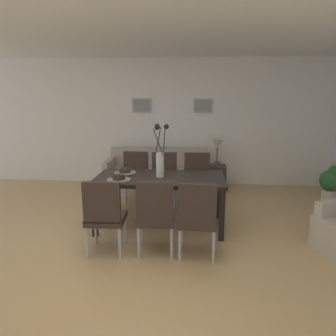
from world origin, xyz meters
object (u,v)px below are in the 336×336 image
object	(u,v)px
dining_chair_near_left	(104,213)
dining_chair_mid_right	(197,178)
dining_chair_mid_left	(197,216)
centerpiece_vase	(160,157)
dining_chair_near_right	(135,177)
table_lamp	(217,146)
dining_chair_far_right	(164,178)
dining_table	(160,182)
bowl_near_left	(119,177)
dining_chair_far_left	(155,213)
sofa	(158,176)
bowl_near_right	(125,170)
framed_picture_left	(142,106)
framed_picture_center	(203,106)
potted_plant	(331,182)
side_table	(216,178)

from	to	relation	value
dining_chair_near_left	dining_chair_mid_right	bearing A→B (deg)	58.22
dining_chair_mid_left	centerpiece_vase	size ratio (longest dim) A/B	1.25
dining_chair_near_right	table_lamp	xyz separation A→B (m)	(1.44, 0.99, 0.38)
dining_chair_near_left	dining_chair_far_right	bearing A→B (deg)	72.83
dining_table	bowl_near_left	xyz separation A→B (m)	(-0.54, -0.21, 0.12)
dining_chair_near_right	dining_chair_far_left	xyz separation A→B (m)	(0.56, -1.72, 0.00)
dining_chair_mid_right	sofa	world-z (taller)	dining_chair_mid_right
table_lamp	dining_table	bearing A→B (deg)	-116.06
dining_chair_mid_right	centerpiece_vase	world-z (taller)	centerpiece_vase
dining_chair_far_left	bowl_near_right	bearing A→B (deg)	118.54
framed_picture_left	framed_picture_center	xyz separation A→B (m)	(1.26, 0.00, 0.00)
centerpiece_vase	potted_plant	world-z (taller)	centerpiece_vase
dining_chair_mid_left	dining_chair_mid_right	distance (m)	1.74
dining_chair_far_right	potted_plant	bearing A→B (deg)	9.53
centerpiece_vase	dining_table	bearing A→B (deg)	-124.65
dining_chair_near_right	framed_picture_center	size ratio (longest dim) A/B	2.38
framed_picture_left	potted_plant	distance (m)	3.87
dining_chair_mid_left	table_lamp	xyz separation A→B (m)	(0.39, 2.75, 0.38)
dining_chair_near_left	side_table	distance (m)	3.14
dining_chair_near_right	dining_chair_far_right	bearing A→B (deg)	-3.20
bowl_near_left	sofa	world-z (taller)	bowl_near_left
potted_plant	dining_chair_far_left	bearing A→B (deg)	-142.44
dining_chair_mid_right	framed_picture_left	distance (m)	2.25
dining_table	bowl_near_right	bearing A→B (deg)	158.93
dining_chair_near_left	framed_picture_center	world-z (taller)	framed_picture_center
bowl_near_right	sofa	world-z (taller)	bowl_near_right
bowl_near_left	table_lamp	size ratio (longest dim) A/B	0.33
bowl_near_right	potted_plant	world-z (taller)	bowl_near_right
framed_picture_center	potted_plant	xyz separation A→B (m)	(2.24, -1.08, -1.27)
dining_chair_near_left	table_lamp	distance (m)	3.15
dining_table	sofa	xyz separation A→B (m)	(-0.24, 1.89, -0.38)
bowl_near_left	potted_plant	world-z (taller)	bowl_near_left
dining_chair_mid_right	bowl_near_left	size ratio (longest dim) A/B	5.41
dining_chair_near_left	framed_picture_left	xyz separation A→B (m)	(-0.07, 3.31, 1.13)
dining_chair_far_left	bowl_near_right	size ratio (longest dim) A/B	5.41
bowl_near_left	potted_plant	xyz separation A→B (m)	(3.41, 1.55, -0.41)
dining_chair_far_right	dining_chair_mid_left	xyz separation A→B (m)	(0.54, -1.74, 0.00)
side_table	framed_picture_center	bearing A→B (deg)	117.16
side_table	potted_plant	size ratio (longest dim) A/B	0.78
dining_chair_far_left	dining_chair_mid_right	xyz separation A→B (m)	(0.49, 1.70, 0.00)
dining_table	dining_chair_far_right	distance (m)	0.87
framed_picture_left	side_table	bearing A→B (deg)	-19.56
dining_chair_near_left	framed_picture_left	bearing A→B (deg)	91.21
dining_chair_near_left	centerpiece_vase	xyz separation A→B (m)	(0.56, 0.90, 0.51)
dining_chair_near_left	side_table	bearing A→B (deg)	61.90
framed_picture_center	bowl_near_left	bearing A→B (deg)	-114.07
sofa	framed_picture_center	distance (m)	1.70
bowl_near_right	framed_picture_center	bearing A→B (deg)	62.04
dining_chair_far_right	side_table	xyz separation A→B (m)	(0.93, 1.01, -0.25)
side_table	framed_picture_left	size ratio (longest dim) A/B	1.31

